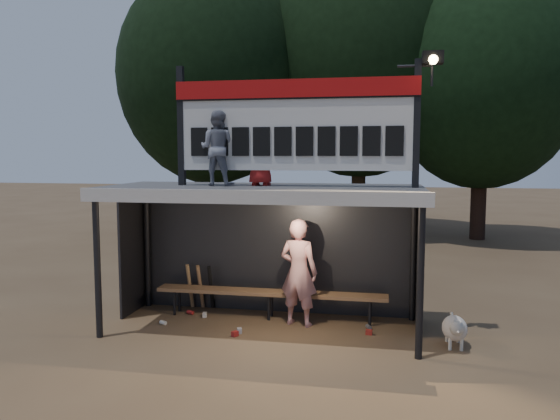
% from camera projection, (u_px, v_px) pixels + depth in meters
% --- Properties ---
extents(ground, '(80.00, 80.00, 0.00)m').
position_uv_depth(ground, '(263.00, 328.00, 8.89)').
color(ground, brown).
rests_on(ground, ground).
extents(player, '(0.74, 0.58, 1.78)m').
position_uv_depth(player, '(299.00, 272.00, 8.97)').
color(player, white).
rests_on(player, ground).
extents(child_a, '(0.61, 0.49, 1.19)m').
position_uv_depth(child_a, '(217.00, 148.00, 8.67)').
color(child_a, slate).
rests_on(child_a, dugout_shelter).
extents(child_b, '(0.54, 0.39, 1.03)m').
position_uv_depth(child_b, '(261.00, 153.00, 8.71)').
color(child_b, maroon).
rests_on(child_b, dugout_shelter).
extents(dugout_shelter, '(5.10, 2.08, 2.32)m').
position_uv_depth(dugout_shelter, '(266.00, 214.00, 8.94)').
color(dugout_shelter, '#424245').
rests_on(dugout_shelter, ground).
extents(scoreboard_assembly, '(4.10, 0.27, 1.99)m').
position_uv_depth(scoreboard_assembly, '(298.00, 122.00, 8.44)').
color(scoreboard_assembly, black).
rests_on(scoreboard_assembly, dugout_shelter).
extents(bench, '(4.00, 0.35, 0.48)m').
position_uv_depth(bench, '(270.00, 294.00, 9.38)').
color(bench, olive).
rests_on(bench, ground).
extents(tree_left, '(6.46, 6.46, 9.27)m').
position_uv_depth(tree_left, '(212.00, 76.00, 18.84)').
color(tree_left, black).
rests_on(tree_left, ground).
extents(tree_mid, '(7.22, 7.22, 10.36)m').
position_uv_depth(tree_mid, '(360.00, 60.00, 19.31)').
color(tree_mid, '#312316').
rests_on(tree_mid, ground).
extents(tree_right, '(6.08, 6.08, 8.72)m').
position_uv_depth(tree_right, '(483.00, 81.00, 17.70)').
color(tree_right, black).
rests_on(tree_right, ground).
extents(dog, '(0.36, 0.81, 0.49)m').
position_uv_depth(dog, '(455.00, 328.00, 7.99)').
color(dog, silver).
rests_on(dog, ground).
extents(bats, '(0.48, 0.33, 0.84)m').
position_uv_depth(bats, '(200.00, 287.00, 9.89)').
color(bats, '#9E764A').
rests_on(bats, ground).
extents(litter, '(3.50, 1.10, 0.08)m').
position_uv_depth(litter, '(251.00, 324.00, 8.95)').
color(litter, '#A41F1C').
rests_on(litter, ground).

